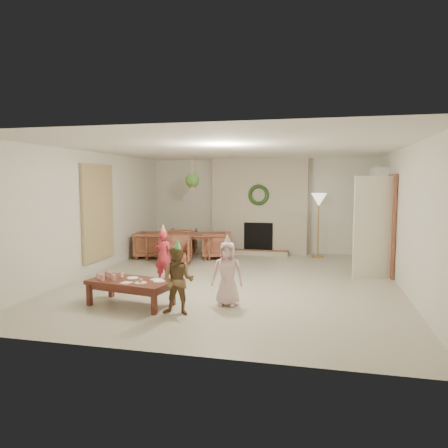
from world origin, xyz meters
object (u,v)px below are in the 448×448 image
(dining_table, at_px, (180,246))
(coffee_table_top, at_px, (131,282))
(dining_chair_left, at_px, (150,245))
(dining_chair_right, at_px, (217,245))
(child_plaid, at_px, (178,281))
(child_red, at_px, (163,257))
(child_pink, at_px, (227,274))
(dining_chair_far, at_px, (183,241))
(dining_chair_near, at_px, (176,250))

(dining_table, relative_size, coffee_table_top, 1.31)
(dining_table, relative_size, dining_chair_left, 2.34)
(dining_chair_right, relative_size, child_plaid, 0.73)
(child_red, height_order, child_pink, child_pink)
(dining_chair_far, xyz_separation_m, coffee_table_top, (0.74, -4.71, 0.04))
(dining_table, xyz_separation_m, dining_chair_left, (-0.72, -0.15, 0.03))
(dining_chair_left, relative_size, child_pink, 0.73)
(dining_chair_near, bearing_deg, coffee_table_top, -94.37)
(dining_chair_left, xyz_separation_m, coffee_table_top, (1.31, -3.84, 0.04))
(child_pink, bearing_deg, dining_chair_right, 103.66)
(dining_chair_far, bearing_deg, child_pink, 104.53)
(child_plaid, bearing_deg, dining_chair_left, 117.36)
(dining_chair_far, bearing_deg, dining_chair_right, 141.34)
(dining_chair_right, bearing_deg, child_plaid, -5.02)
(dining_chair_right, bearing_deg, dining_chair_far, -128.66)
(coffee_table_top, relative_size, child_red, 1.30)
(dining_chair_right, relative_size, child_pink, 0.73)
(dining_chair_left, bearing_deg, dining_table, -90.00)
(coffee_table_top, xyz_separation_m, child_pink, (1.44, 0.34, 0.13))
(dining_table, relative_size, child_plaid, 1.72)
(dining_chair_left, bearing_deg, dining_chair_far, -45.00)
(dining_table, distance_m, dining_chair_right, 0.92)
(dining_chair_near, height_order, dining_chair_right, same)
(dining_chair_far, xyz_separation_m, dining_chair_right, (1.06, -0.53, 0.00))
(dining_chair_near, xyz_separation_m, coffee_table_top, (0.44, -3.27, 0.04))
(coffee_table_top, height_order, child_plaid, child_plaid)
(dining_chair_left, distance_m, coffee_table_top, 4.05)
(dining_chair_left, height_order, coffee_table_top, dining_chair_left)
(child_plaid, bearing_deg, child_red, 116.73)
(child_plaid, bearing_deg, coffee_table_top, 162.30)
(dining_chair_right, height_order, child_plaid, child_plaid)
(dining_chair_left, distance_m, child_red, 2.67)
(dining_table, distance_m, child_pink, 4.18)
(child_red, bearing_deg, coffee_table_top, 95.39)
(dining_chair_near, xyz_separation_m, child_red, (0.39, -1.78, 0.17))
(dining_chair_left, distance_m, dining_chair_right, 1.66)
(dining_chair_far, bearing_deg, dining_chair_left, 45.00)
(dining_chair_right, xyz_separation_m, child_pink, (1.13, -3.85, 0.17))
(dining_table, distance_m, child_plaid, 4.50)
(child_red, bearing_deg, child_pink, 145.85)
(dining_chair_near, xyz_separation_m, child_plaid, (1.29, -3.53, 0.16))
(child_red, relative_size, child_pink, 1.00)
(dining_chair_near, relative_size, dining_chair_right, 1.00)
(coffee_table_top, height_order, child_red, child_red)
(dining_chair_far, distance_m, child_pink, 4.89)
(dining_chair_far, bearing_deg, child_plaid, 95.83)
(dining_chair_right, distance_m, child_red, 2.72)
(dining_chair_far, height_order, coffee_table_top, dining_chair_far)
(dining_table, xyz_separation_m, child_red, (0.54, -2.50, 0.20))
(dining_chair_near, height_order, coffee_table_top, dining_chair_near)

